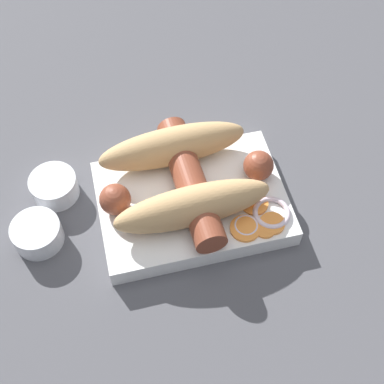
{
  "coord_description": "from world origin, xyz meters",
  "views": [
    {
      "loc": [
        -0.08,
        -0.33,
        0.54
      ],
      "look_at": [
        0.0,
        0.0,
        0.04
      ],
      "focal_mm": 50.0,
      "sensor_mm": 36.0,
      "label": 1
    }
  ],
  "objects": [
    {
      "name": "ground_plane",
      "position": [
        0.0,
        0.0,
        0.0
      ],
      "size": [
        3.0,
        3.0,
        0.0
      ],
      "primitive_type": "plane",
      "color": "#4C4C51"
    },
    {
      "name": "pickled_veggies",
      "position": [
        0.07,
        -0.05,
        0.03
      ],
      "size": [
        0.08,
        0.07,
        0.01
      ],
      "color": "orange",
      "rests_on": "food_tray"
    },
    {
      "name": "condiment_cup_near",
      "position": [
        -0.15,
        0.06,
        0.01
      ],
      "size": [
        0.06,
        0.06,
        0.03
      ],
      "color": "silver",
      "rests_on": "ground_plane"
    },
    {
      "name": "bread_roll",
      "position": [
        -0.01,
        0.02,
        0.05
      ],
      "size": [
        0.18,
        0.14,
        0.05
      ],
      "color": "tan",
      "rests_on": "food_tray"
    },
    {
      "name": "sausage",
      "position": [
        -0.0,
        0.01,
        0.04
      ],
      "size": [
        0.2,
        0.17,
        0.04
      ],
      "color": "brown",
      "rests_on": "food_tray"
    },
    {
      "name": "food_tray",
      "position": [
        0.0,
        0.0,
        0.01
      ],
      "size": [
        0.22,
        0.15,
        0.03
      ],
      "color": "white",
      "rests_on": "ground_plane"
    },
    {
      "name": "condiment_cup_far",
      "position": [
        -0.18,
        -0.0,
        0.01
      ],
      "size": [
        0.06,
        0.06,
        0.03
      ],
      "color": "silver",
      "rests_on": "ground_plane"
    }
  ]
}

